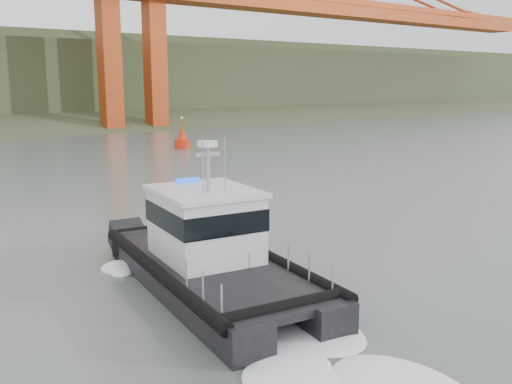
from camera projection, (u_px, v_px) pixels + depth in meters
ground at (443, 284)px, 22.58m from camera, size 400.00×400.00×0.00m
patrol_boat at (210, 251)px, 21.88m from camera, size 5.99×12.65×5.91m
nav_buoy at (182, 140)px, 67.98m from camera, size 1.93×1.93×4.03m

